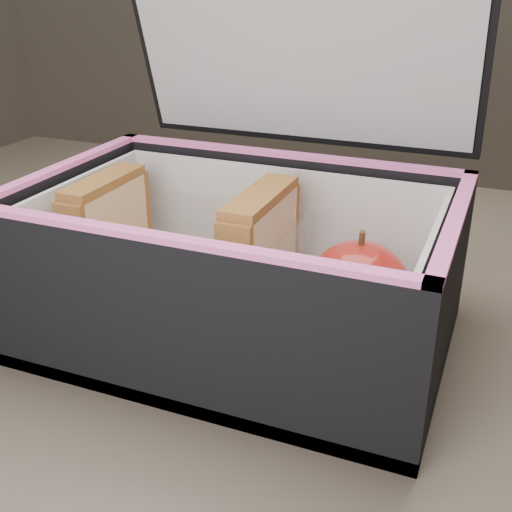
% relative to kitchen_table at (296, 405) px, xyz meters
% --- Properties ---
extents(kitchen_table, '(1.20, 0.80, 0.75)m').
position_rel_kitchen_table_xyz_m(kitchen_table, '(0.00, 0.00, 0.00)').
color(kitchen_table, brown).
rests_on(kitchen_table, ground).
extents(lunch_bag, '(0.30, 0.26, 0.30)m').
position_rel_kitchen_table_xyz_m(lunch_bag, '(-0.03, -0.04, 0.16)').
color(lunch_bag, black).
rests_on(lunch_bag, kitchen_table).
extents(plastic_tub, '(0.17, 0.12, 0.07)m').
position_rel_kitchen_table_xyz_m(plastic_tub, '(-0.08, -0.04, 0.14)').
color(plastic_tub, white).
rests_on(plastic_tub, lunch_bag).
extents(sandwich_left, '(0.02, 0.08, 0.09)m').
position_rel_kitchen_table_xyz_m(sandwich_left, '(-0.15, -0.04, 0.15)').
color(sandwich_left, beige).
rests_on(sandwich_left, plastic_tub).
extents(sandwich_right, '(0.03, 0.09, 0.10)m').
position_rel_kitchen_table_xyz_m(sandwich_right, '(-0.02, -0.04, 0.16)').
color(sandwich_right, beige).
rests_on(sandwich_right, plastic_tub).
extents(carrot_sticks, '(0.05, 0.14, 0.03)m').
position_rel_kitchen_table_xyz_m(carrot_sticks, '(-0.08, -0.06, 0.12)').
color(carrot_sticks, '#F05B20').
rests_on(carrot_sticks, plastic_tub).
extents(paper_napkin, '(0.09, 0.09, 0.01)m').
position_rel_kitchen_table_xyz_m(paper_napkin, '(0.05, -0.04, 0.11)').
color(paper_napkin, white).
rests_on(paper_napkin, lunch_bag).
extents(red_apple, '(0.09, 0.09, 0.08)m').
position_rel_kitchen_table_xyz_m(red_apple, '(0.06, -0.04, 0.15)').
color(red_apple, maroon).
rests_on(red_apple, paper_napkin).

